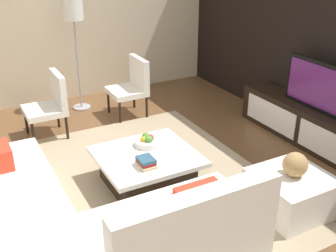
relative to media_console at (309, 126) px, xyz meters
The scene contains 14 objects.
ground_plane 2.41m from the media_console, 90.00° to the right, with size 14.00×14.00×0.00m, color brown.
side_wall_left 4.05m from the media_console, 145.54° to the right, with size 0.12×5.20×2.80m, color beige.
area_rug 2.41m from the media_console, 92.39° to the right, with size 3.36×2.79×0.01m, color tan.
media_console is the anchor object (origin of this frame).
television 0.56m from the media_console, 90.00° to the left, with size 0.95×0.06×0.63m.
sectional_couch 3.35m from the media_console, 81.22° to the right, with size 2.47×2.27×0.82m.
coffee_table 2.30m from the media_console, 92.49° to the right, with size 0.96×1.03×0.38m.
accent_chair_near 3.42m from the media_console, 122.66° to the right, with size 0.53×0.52×0.87m.
floor_lamp 3.64m from the media_console, 139.30° to the right, with size 0.30×0.30×1.70m.
ottoman 1.59m from the media_console, 51.48° to the right, with size 0.70×0.70×0.40m, color white.
fruit_bowl 2.22m from the media_console, 97.30° to the right, with size 0.28×0.28×0.14m.
accent_chair_far 2.58m from the media_console, 141.05° to the right, with size 0.54×0.51×0.87m.
decorative_ball 1.61m from the media_console, 51.48° to the right, with size 0.24×0.24×0.24m, color #AD8451.
book_stack 2.42m from the media_console, 87.11° to the right, with size 0.22×0.16×0.10m.
Camera 1 is at (3.45, -1.56, 2.53)m, focal length 44.55 mm.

